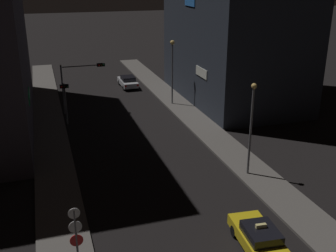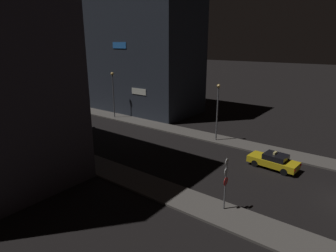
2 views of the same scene
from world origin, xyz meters
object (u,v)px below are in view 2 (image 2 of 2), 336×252
Objects in this scene: traffic_light_overhead at (53,105)px; street_lamp_near_block at (217,107)px; street_lamp_far_block at (113,88)px; traffic_light_left_kerb at (56,119)px; taxi at (274,161)px; sign_pole_left at (226,179)px; far_car at (64,109)px.

traffic_light_overhead is 20.31m from street_lamp_near_block.
traffic_light_left_kerb is at bearing -166.10° from street_lamp_far_block.
taxi is at bearing -114.02° from street_lamp_near_block.
traffic_light_left_kerb reaches higher than taxi.
traffic_light_left_kerb is 21.94m from sign_pole_left.
street_lamp_far_block is at bearing 63.05° from sign_pole_left.
far_car is (0.47, 33.98, -0.00)m from taxi.
street_lamp_near_block is at bearing 65.98° from taxi.
traffic_light_overhead is at bearing 103.62° from taxi.
traffic_light_overhead is 0.77× the size of street_lamp_near_block.
street_lamp_far_block is (3.50, 25.22, 3.96)m from taxi.
street_lamp_near_block is (2.99, -26.22, 3.37)m from far_car.
far_car is 1.19× the size of sign_pole_left.
traffic_light_left_kerb reaches higher than sign_pole_left.
street_lamp_near_block reaches higher than taxi.
far_car is at bearing 109.10° from street_lamp_far_block.
traffic_light_overhead reaches higher than sign_pole_left.
taxi is at bearing -70.51° from traffic_light_left_kerb.
traffic_light_overhead is at bearing 83.48° from sign_pole_left.
taxi is 9.24m from sign_pole_left.
sign_pole_left is at bearing -105.90° from far_car.
street_lamp_far_block is at bearing 82.10° from taxi.
sign_pole_left is 0.57× the size of street_lamp_near_block.
far_car is 0.65× the size of street_lamp_far_block.
street_lamp_near_block reaches higher than sign_pole_left.
traffic_light_left_kerb is (-8.39, -11.58, 2.09)m from far_car.
sign_pole_left is (-9.08, 0.49, 1.67)m from taxi.
traffic_light_overhead is 1.28× the size of traffic_light_left_kerb.
street_lamp_far_block is at bearing -2.32° from traffic_light_overhead.
taxi is at bearing -3.09° from sign_pole_left.
street_lamp_near_block is at bearing 30.12° from sign_pole_left.
traffic_light_overhead is 3.76m from traffic_light_left_kerb.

